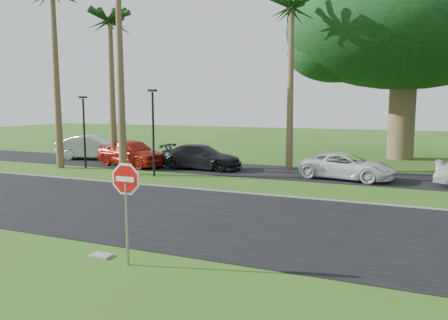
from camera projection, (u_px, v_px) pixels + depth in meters
ground at (172, 230)px, 13.44m from camera, size 120.00×120.00×0.00m
road at (201, 215)px, 15.26m from camera, size 120.00×8.00×0.02m
parking_strip at (282, 172)px, 24.84m from camera, size 120.00×5.00×0.02m
curb at (242, 193)px, 18.95m from camera, size 120.00×0.12×0.06m
stop_sign_near at (126, 193)px, 10.28m from camera, size 1.05×0.07×2.62m
palm_left_mid at (110, 24)px, 26.47m from camera, size 5.00×5.00×10.00m
palm_center at (292, 11)px, 25.06m from camera, size 5.00×5.00×10.50m
canopy_tree at (406, 30)px, 30.05m from camera, size 16.50×16.50×13.12m
streetlight_left at (84, 127)px, 26.27m from camera, size 0.45×0.25×4.34m
streetlight_right at (153, 127)px, 23.19m from camera, size 0.45×0.25×4.64m
car_silver at (94, 148)px, 30.66m from camera, size 5.30×2.99×1.65m
car_red at (132, 153)px, 27.31m from camera, size 5.32×3.15×1.70m
car_dark at (201, 157)px, 26.05m from camera, size 4.99×2.08×1.44m
car_minivan at (347, 167)px, 22.48m from camera, size 5.10×3.01×1.33m
utility_slab at (101, 256)px, 11.07m from camera, size 0.57×0.38×0.06m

